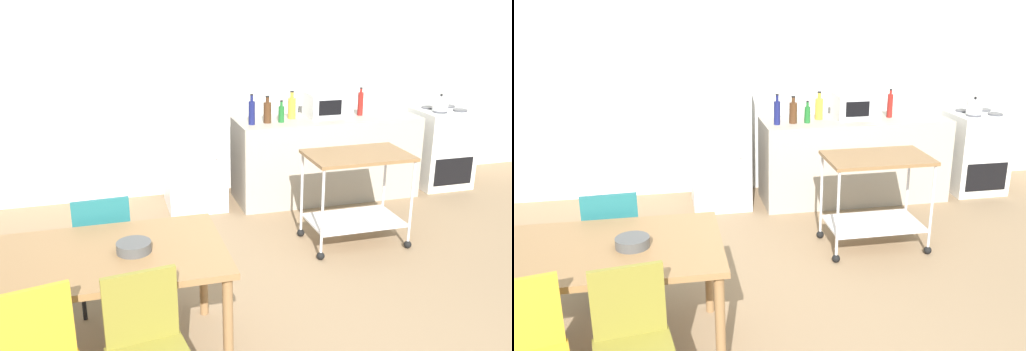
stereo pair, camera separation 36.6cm
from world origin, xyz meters
The scene contains 17 objects.
ground_plane centered at (0.00, 0.00, 0.00)m, with size 12.00×12.00×0.00m, color #8C7051.
back_wall centered at (0.00, 3.20, 1.45)m, with size 8.40×0.12×2.90m, color silver.
kitchen_counter centered at (0.90, 2.60, 0.45)m, with size 2.00×0.64×0.90m, color #A89E8E.
dining_table centered at (-1.55, 0.19, 0.67)m, with size 1.50×0.90×0.75m.
chair_teal centered at (-1.52, 0.85, 0.52)m, with size 0.42×0.42×0.89m.
chair_olive centered at (-1.33, -0.47, 0.52)m, with size 0.45×0.45×0.89m.
stove_oven centered at (2.35, 2.62, 0.45)m, with size 0.60×0.61×0.92m.
refrigerator centered at (-0.55, 2.70, 0.78)m, with size 0.60×0.63×1.55m.
kitchen_cart centered at (0.69, 1.39, 0.57)m, with size 0.91×0.57×0.85m.
bottle_sesame_oil centered at (0.03, 2.51, 1.03)m, with size 0.07×0.07×0.31m.
bottle_soy_sauce centered at (0.20, 2.54, 1.02)m, with size 0.08×0.08×0.28m.
bottle_vinegar centered at (0.35, 2.53, 0.99)m, with size 0.06×0.06×0.23m.
bottle_soda centered at (0.51, 2.66, 1.02)m, with size 0.08×0.08×0.30m.
microwave centered at (0.92, 2.66, 1.03)m, with size 0.46×0.35×0.26m.
bottle_wine centered at (1.29, 2.61, 1.03)m, with size 0.06×0.06×0.31m.
fruit_bowl centered at (-1.34, 0.17, 0.78)m, with size 0.21×0.21×0.06m, color #4C4C4C.
kettle centered at (2.23, 2.52, 1.00)m, with size 0.24×0.17×0.19m.
Camera 2 is at (-1.11, -3.02, 2.24)m, focal length 39.60 mm.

